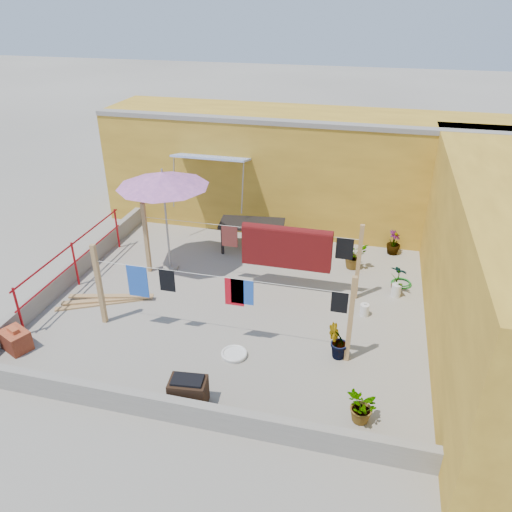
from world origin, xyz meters
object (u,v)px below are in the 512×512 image
Objects in this scene: outdoor_table at (252,225)px; plant_back_a at (354,255)px; brazier at (188,392)px; patio_umbrella at (163,180)px; green_hose at (401,283)px; brick_stack at (16,340)px; white_basin at (234,354)px; water_jug_b at (364,310)px; water_jug_a at (396,290)px.

plant_back_a is (2.69, -0.33, -0.36)m from outdoor_table.
brazier is 0.95× the size of plant_back_a.
patio_umbrella reaches higher than plant_back_a.
green_hose is (3.86, -0.88, -0.68)m from outdoor_table.
brick_stack is 4.21m from white_basin.
outdoor_table is 3.53× the size of white_basin.
water_jug_b is at bearing 23.23° from brick_stack.
outdoor_table is at bearing 172.97° from plant_back_a.
patio_umbrella is 3.72× the size of plant_back_a.
outdoor_table is 6.17m from brick_stack.
plant_back_a is (1.92, 4.02, 0.30)m from white_basin.
plant_back_a is at bearing 66.98° from brazier.
green_hose is at bearing 6.15° from patio_umbrella.
water_jug_a is at bearing 0.37° from patio_umbrella.
white_basin is 0.73× the size of plant_back_a.
patio_umbrella is 8.37× the size of water_jug_b.
water_jug_a is 1.15m from water_jug_b.
patio_umbrella is at bearing 65.89° from brick_stack.
outdoor_table is 2.70× the size of brazier.
brick_stack is 7.00m from water_jug_b.
plant_back_a reaches higher than brick_stack.
patio_umbrella reaches higher than brick_stack.
green_hose is at bearing -24.98° from plant_back_a.
water_jug_b is at bearing -10.72° from patio_umbrella.
water_jug_a is 0.50× the size of plant_back_a.
brazier is (2.11, -4.25, -2.04)m from patio_umbrella.
plant_back_a is at bearing 100.76° from water_jug_b.
brick_stack is at bearing -114.11° from patio_umbrella.
brick_stack is 8.39m from green_hose.
water_jug_b is (-0.65, -0.94, -0.02)m from water_jug_a.
brazier is 5.44m from water_jug_a.
water_jug_a is 0.71× the size of green_hose.
outdoor_table is 2.66× the size of brick_stack.
water_jug_a is (3.73, -1.45, -0.56)m from outdoor_table.
brazier reaches higher than water_jug_b.
patio_umbrella is 6.06m from green_hose.
white_basin is 1.04× the size of green_hose.
water_jug_a is at bearing -46.91° from plant_back_a.
plant_back_a reaches higher than green_hose.
water_jug_b is at bearing -79.24° from plant_back_a.
green_hose is (3.47, 4.86, -0.24)m from brazier.
water_jug_a is 1.11× the size of water_jug_b.
brazier is 2.13× the size of water_jug_b.
outdoor_table is (1.72, 1.48, -1.60)m from patio_umbrella.
white_basin is at bearing -139.63° from water_jug_b.
green_hose is at bearing 30.60° from brick_stack.
outdoor_table is at bearing 142.17° from water_jug_b.
brazier is at bearing -125.57° from green_hose.
water_jug_a is (2.96, 2.91, 0.11)m from white_basin.
patio_umbrella is 5.13× the size of white_basin.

